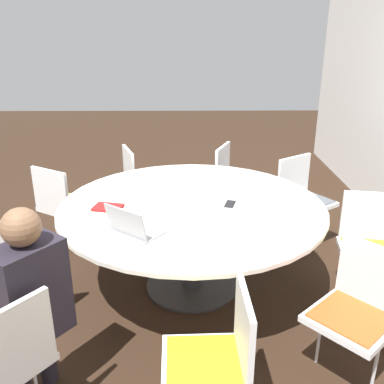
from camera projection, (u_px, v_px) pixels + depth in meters
The scene contains 15 objects.
ground_plane at pixel (192, 286), 3.57m from camera, with size 16.00×16.00×0.00m, color black.
conference_table at pixel (192, 217), 3.34m from camera, with size 2.05×2.05×0.74m.
chair_0 at pixel (3, 357), 2.10m from camera, with size 0.60×0.60×0.85m.
chair_1 at pixel (217, 354), 2.12m from camera, with size 0.45×0.43×0.85m.
chair_2 at pixel (358, 305), 2.50m from camera, with size 0.61×0.61×0.85m.
chair_3 at pixel (370, 241), 3.25m from camera, with size 0.49×0.50×0.85m.
chair_4 at pixel (302, 194), 4.17m from camera, with size 0.60×0.60×0.85m.
chair_5 at pixel (233, 178), 4.59m from camera, with size 0.57×0.56×0.85m.
chair_6 at pixel (141, 179), 4.55m from camera, with size 0.56×0.54×0.85m.
chair_7 at pixel (63, 201), 3.98m from camera, with size 0.59×0.59×0.85m.
chair_8 at pixel (7, 259), 2.99m from camera, with size 0.52×0.53×0.85m.
person_0 at pixel (30, 294), 2.26m from camera, with size 0.42×0.39×1.20m.
laptop at pixel (133, 228), 2.79m from camera, with size 0.39×0.41×0.21m.
spiral_notebook at pixel (108, 207), 3.21m from camera, with size 0.19×0.24×0.02m.
cell_phone at pixel (230, 204), 3.29m from camera, with size 0.15×0.11×0.01m.
Camera 1 is at (3.05, -0.03, 2.02)m, focal length 40.00 mm.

